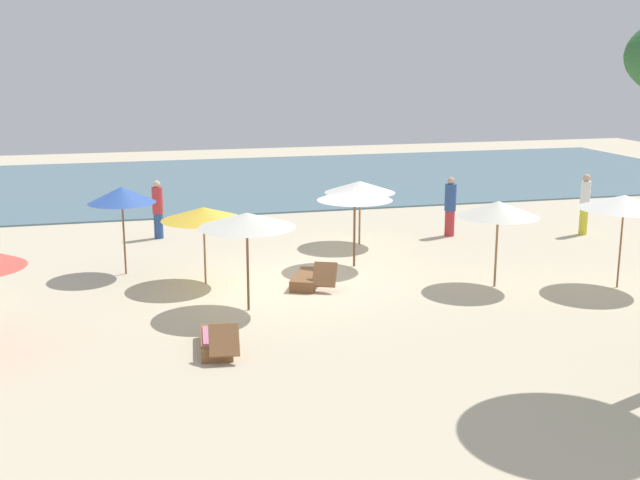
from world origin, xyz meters
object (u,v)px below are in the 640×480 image
(umbrella_0, at_px, (355,193))
(umbrella_3, at_px, (203,214))
(umbrella_1, at_px, (498,209))
(umbrella_6, at_px, (122,195))
(person_0, at_px, (585,203))
(lounger_0, at_px, (309,279))
(lounger_1, at_px, (217,342))
(person_2, at_px, (450,206))
(umbrella_7, at_px, (360,187))
(person_1, at_px, (158,209))
(umbrella_5, at_px, (624,202))
(umbrella_8, at_px, (247,220))

(umbrella_0, height_order, umbrella_3, umbrella_0)
(umbrella_1, distance_m, umbrella_3, 7.27)
(umbrella_6, xyz_separation_m, person_0, (14.39, 1.24, -1.10))
(lounger_0, relative_size, lounger_1, 1.02)
(umbrella_6, relative_size, lounger_1, 1.35)
(umbrella_3, bearing_deg, person_2, 23.54)
(umbrella_3, xyz_separation_m, lounger_1, (-0.33, -4.76, -1.63))
(umbrella_0, relative_size, umbrella_3, 1.05)
(umbrella_1, height_order, umbrella_7, umbrella_1)
(umbrella_1, relative_size, lounger_0, 1.22)
(umbrella_3, relative_size, person_0, 1.08)
(umbrella_3, relative_size, lounger_0, 1.19)
(umbrella_7, bearing_deg, person_1, 157.75)
(umbrella_5, relative_size, person_1, 1.27)
(person_1, bearing_deg, lounger_0, -62.58)
(umbrella_0, xyz_separation_m, umbrella_5, (5.75, -3.61, 0.13))
(umbrella_1, distance_m, person_0, 7.31)
(umbrella_5, distance_m, umbrella_6, 12.60)
(umbrella_7, bearing_deg, lounger_1, -124.20)
(lounger_0, bearing_deg, umbrella_7, 57.24)
(umbrella_0, distance_m, umbrella_6, 6.12)
(lounger_1, bearing_deg, person_2, 44.34)
(umbrella_0, bearing_deg, umbrella_6, 173.05)
(umbrella_5, bearing_deg, lounger_0, 164.41)
(umbrella_1, relative_size, umbrella_3, 1.03)
(umbrella_0, relative_size, person_0, 1.13)
(umbrella_3, xyz_separation_m, person_2, (8.19, 3.57, -0.85))
(umbrella_0, bearing_deg, umbrella_3, -170.19)
(person_1, bearing_deg, umbrella_8, -79.17)
(umbrella_3, relative_size, person_2, 1.11)
(person_1, bearing_deg, umbrella_5, -38.27)
(umbrella_0, bearing_deg, lounger_1, -129.24)
(umbrella_1, xyz_separation_m, lounger_0, (-4.49, 1.22, -1.80))
(umbrella_3, bearing_deg, umbrella_7, 32.01)
(umbrella_8, distance_m, person_2, 9.65)
(umbrella_6, relative_size, person_1, 1.27)
(lounger_0, xyz_separation_m, lounger_1, (-2.81, -3.93, 0.01))
(umbrella_5, relative_size, lounger_1, 1.34)
(umbrella_5, bearing_deg, person_2, 104.72)
(umbrella_5, xyz_separation_m, umbrella_7, (-4.84, 6.05, -0.38))
(umbrella_8, bearing_deg, umbrella_6, 124.28)
(umbrella_5, distance_m, umbrella_8, 9.21)
(umbrella_0, distance_m, umbrella_5, 6.79)
(umbrella_5, height_order, person_1, umbrella_5)
(lounger_1, height_order, person_2, person_2)
(lounger_1, bearing_deg, umbrella_7, 55.80)
(umbrella_5, bearing_deg, person_1, 141.73)
(umbrella_3, bearing_deg, umbrella_1, -16.36)
(umbrella_5, height_order, umbrella_6, same)
(umbrella_6, height_order, lounger_0, umbrella_6)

